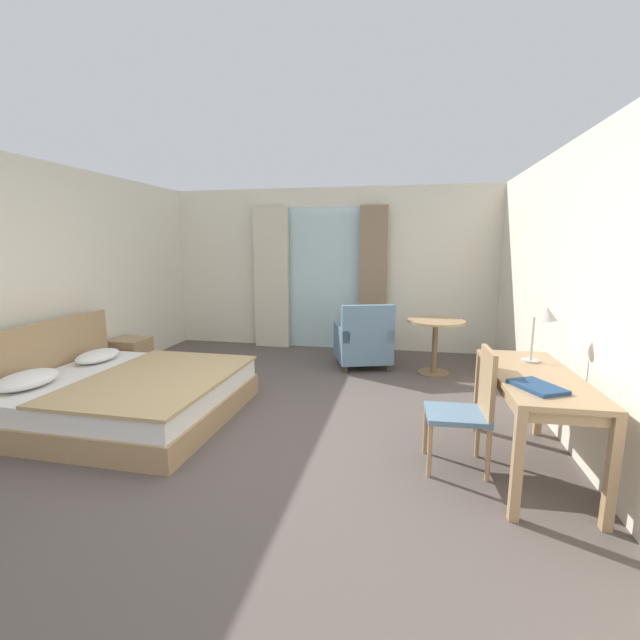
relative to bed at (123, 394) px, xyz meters
name	(u,v)px	position (x,y,z in m)	size (l,w,h in m)	color
ground	(258,443)	(1.47, -0.20, -0.28)	(5.86, 7.63, 0.10)	#564C47
wall_back	(330,269)	(1.47, 3.35, 1.06)	(5.46, 0.12, 2.58)	silver
wall_right	(610,302)	(4.14, -0.20, 1.06)	(0.12, 7.23, 2.58)	silver
balcony_glass_door	(322,279)	(1.35, 3.27, 0.90)	(1.22, 0.02, 2.27)	silver
curtain_panel_left	(272,278)	(0.52, 3.17, 0.91)	(0.57, 0.10, 2.28)	beige
curtain_panel_right	(373,280)	(2.18, 3.17, 0.91)	(0.42, 0.10, 2.28)	#897056
bed	(123,394)	(0.00, 0.00, 0.00)	(2.06, 1.92, 0.90)	tan
nightstand	(131,356)	(-0.85, 1.32, 0.00)	(0.43, 0.43, 0.46)	tan
writing_desk	(534,386)	(3.67, -0.29, 0.43)	(0.61, 1.41, 0.76)	tan
desk_chair	(469,404)	(3.21, -0.35, 0.27)	(0.47, 0.43, 0.94)	slate
desk_lamp	(544,324)	(3.78, 0.00, 0.85)	(0.22, 0.19, 0.48)	#B7B2A8
closed_book	(537,387)	(3.58, -0.65, 0.54)	(0.22, 0.33, 0.03)	navy
armchair_by_window	(363,342)	(2.15, 2.21, 0.12)	(0.90, 0.91, 0.91)	slate
round_cafe_table	(435,334)	(3.10, 2.10, 0.31)	(0.74, 0.74, 0.73)	tan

